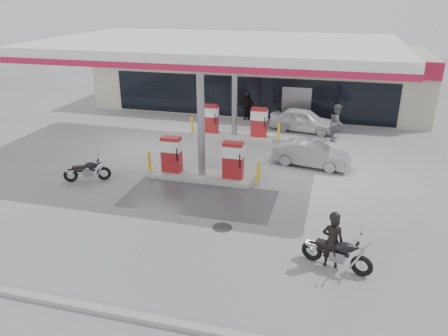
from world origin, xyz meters
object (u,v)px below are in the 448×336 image
Objects in this scene: sedan_white at (303,120)px; biker_walking at (247,106)px; biker_main at (332,241)px; parked_motorcycle at (88,171)px; pump_island_near at (202,163)px; attendant at (337,122)px; hatchback_silver at (311,154)px; parked_car_right at (345,109)px; main_motorcycle at (338,254)px; parked_car_left at (146,96)px; pump_island_far at (234,125)px.

sedan_white is 4.09m from biker_walking.
parked_motorcycle is at bearing -17.78° from biker_main.
biker_main is at bearing -43.20° from pump_island_near.
pump_island_near is 8.97m from sedan_white.
attendant is 0.56× the size of hatchback_silver.
hatchback_silver is (4.51, 2.73, -0.12)m from pump_island_near.
biker_main reaches higher than parked_motorcycle.
hatchback_silver reaches higher than parked_car_right.
biker_main is at bearing -174.69° from attendant.
main_motorcycle is at bearing -80.34° from biker_walking.
parked_motorcycle is at bearing -123.76° from biker_walking.
parked_car_left is at bearing 81.18° from sedan_white.
hatchback_silver is 8.46m from biker_walking.
parked_car_left reaches higher than main_motorcycle.
parked_motorcycle is 13.34m from attendant.
parked_car_left is 14.06m from parked_car_right.
parked_car_left is at bearing 74.25° from attendant.
pump_island_near reaches higher than biker_walking.
sedan_white is 1.09× the size of hatchback_silver.
attendant is (1.90, -1.20, 0.33)m from sedan_white.
pump_island_far is 10.05m from parked_car_left.
biker_main is (-0.19, 0.05, 0.36)m from main_motorcycle.
parked_car_right is at bearing 27.91° from parked_motorcycle.
pump_island_far is 12.73m from biker_main.
attendant reaches higher than hatchback_silver.
parked_motorcycle is at bearing -161.37° from pump_island_near.
parked_car_right is (0.47, 5.00, -0.49)m from attendant.
parked_car_right is 2.16× the size of biker_walking.
main_motorcycle is at bearing -173.81° from attendant.
parked_car_right is at bearing 63.42° from pump_island_near.
main_motorcycle is 22.34m from parked_car_left.
pump_island_far is 8.90m from parked_motorcycle.
pump_island_far is at bearing 63.93° from hatchback_silver.
hatchback_silver is (0.87, -5.47, -0.08)m from sedan_white.
biker_walking is at bearing 44.29° from parked_motorcycle.
parked_car_left is at bearing 145.68° from main_motorcycle.
biker_walking reaches higher than parked_motorcycle.
main_motorcycle is 11.27m from parked_motorcycle.
parked_car_right is at bearing -88.63° from biker_main.
attendant is 4.41m from hatchback_silver.
parked_car_right is at bearing 106.67° from main_motorcycle.
parked_motorcycle is at bearing -121.67° from pump_island_far.
biker_main is 0.44× the size of sedan_white.
biker_main reaches higher than hatchback_silver.
attendant is at bearing 108.71° from main_motorcycle.
biker_main is (5.72, -11.37, 0.14)m from pump_island_far.
pump_island_near is at bearing -5.27° from parked_motorcycle.
biker_walking is (-5.84, 15.17, -0.01)m from biker_main.
biker_main is 11.08m from parked_motorcycle.
pump_island_near is at bearing 131.10° from hatchback_silver.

